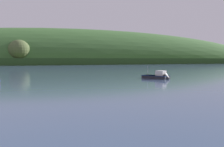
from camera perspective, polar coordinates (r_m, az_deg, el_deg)
The scene contains 2 objects.
far_shoreline_hill at distance 221.70m, azimuth -5.91°, elevation 2.45°, with size 532.87×109.56×62.42m.
fishing_boat_moored at distance 51.87m, azimuth 11.08°, elevation -0.83°, with size 5.20×6.37×3.80m.
Camera 1 is at (-17.42, -6.29, 4.24)m, focal length 38.34 mm.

